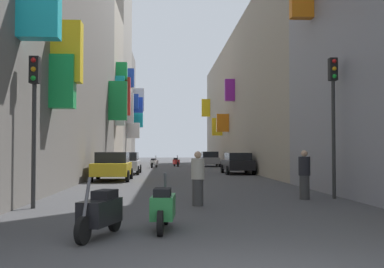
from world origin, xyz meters
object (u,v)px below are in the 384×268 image
scooter_red (176,162)px  scooter_green (163,207)px  pedestrian_crossing (304,175)px  parked_car_grey (210,159)px  traffic_light_near_corner (34,104)px  pedestrian_near_left (198,179)px  parked_car_black (237,163)px  parked_car_silver (126,163)px  parked_car_yellow (112,166)px  traffic_light_far_corner (333,103)px  scooter_white (154,163)px  scooter_black (100,212)px

scooter_red → scooter_green: size_ratio=1.02×
scooter_red → pedestrian_crossing: bearing=-83.8°
parked_car_grey → traffic_light_near_corner: size_ratio=0.93×
pedestrian_near_left → traffic_light_near_corner: traffic_light_near_corner is taller
parked_car_black → parked_car_silver: bearing=177.9°
scooter_red → parked_car_yellow: bearing=-100.5°
scooter_green → traffic_light_near_corner: 5.70m
traffic_light_far_corner → parked_car_silver: bearing=116.0°
traffic_light_near_corner → scooter_white: bearing=84.9°
scooter_white → traffic_light_near_corner: 30.32m
scooter_green → pedestrian_crossing: (4.59, 5.67, 0.33)m
parked_car_silver → scooter_red: (3.75, 14.15, -0.31)m
parked_car_black → pedestrian_crossing: pedestrian_crossing is taller
pedestrian_near_left → scooter_green: bearing=-103.6°
pedestrian_crossing → pedestrian_near_left: size_ratio=1.02×
parked_car_silver → scooter_red: parked_car_silver is taller
scooter_white → scooter_black: 34.57m
scooter_red → traffic_light_near_corner: size_ratio=0.46×
parked_car_black → scooter_white: 12.92m
parked_car_black → scooter_red: parked_car_black is taller
parked_car_black → parked_car_yellow: (-7.72, -6.68, 0.03)m
parked_car_black → parked_car_silver: 7.55m
parked_car_yellow → scooter_white: 18.28m
parked_car_grey → pedestrian_near_left: bearing=-96.1°
parked_car_black → parked_car_grey: 14.59m
parked_car_black → scooter_white: size_ratio=2.27×
scooter_red → pedestrian_near_left: (-0.20, -32.67, 0.31)m
pedestrian_near_left → traffic_light_far_corner: size_ratio=0.34×
scooter_red → pedestrian_near_left: bearing=-90.4°
parked_car_silver → scooter_white: (1.66, 11.22, -0.31)m
parked_car_yellow → traffic_light_far_corner: 13.13m
parked_car_silver → scooter_green: size_ratio=2.33×
pedestrian_crossing → scooter_red: bearing=96.2°
parked_car_grey → parked_car_yellow: bearing=-108.8°
parked_car_black → pedestrian_near_left: pedestrian_near_left is taller
parked_car_yellow → scooter_black: (1.57, -16.39, -0.32)m
parked_car_black → scooter_red: (-3.80, 14.43, -0.29)m
parked_car_yellow → parked_car_grey: bearing=71.2°
parked_car_silver → traffic_light_far_corner: size_ratio=0.95×
parked_car_grey → pedestrian_near_left: size_ratio=2.51×
scooter_green → scooter_white: size_ratio=0.97×
parked_car_black → scooter_black: 23.88m
scooter_white → pedestrian_near_left: (1.88, -29.74, 0.31)m
pedestrian_crossing → pedestrian_near_left: (-3.60, -1.57, -0.02)m
pedestrian_crossing → scooter_black: bearing=-131.9°
parked_car_yellow → pedestrian_crossing: 12.38m
scooter_black → parked_car_silver: bearing=93.4°
parked_car_silver → parked_car_black: bearing=-2.1°
parked_car_yellow → scooter_red: parked_car_yellow is taller
pedestrian_near_left → scooter_red: bearing=89.6°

